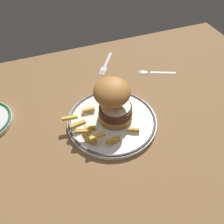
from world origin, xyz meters
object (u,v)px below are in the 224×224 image
object	(u,v)px
fork	(106,64)
spoon	(148,72)
dinner_plate	(112,121)
burger	(114,101)

from	to	relation	value
fork	spoon	xyz separation A→B (cm)	(12.08, -10.11, 0.18)
fork	spoon	distance (cm)	15.76
dinner_plate	spoon	world-z (taller)	dinner_plate
fork	spoon	size ratio (longest dim) A/B	0.98
dinner_plate	burger	world-z (taller)	burger
dinner_plate	burger	size ratio (longest dim) A/B	1.93
burger	fork	world-z (taller)	burger
spoon	burger	bearing A→B (deg)	-139.11
dinner_plate	spoon	size ratio (longest dim) A/B	1.98
dinner_plate	burger	distance (cm)	6.92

